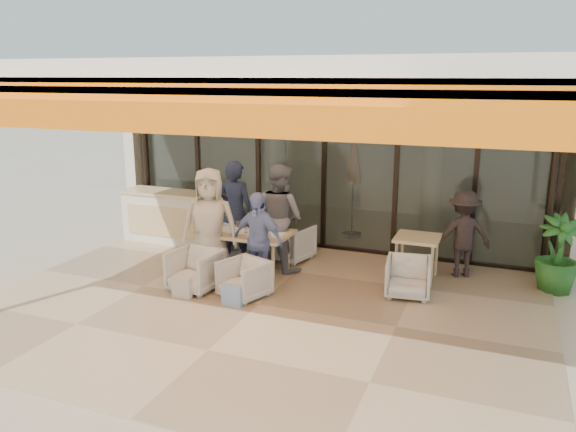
% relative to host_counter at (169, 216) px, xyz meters
% --- Properties ---
extents(ground, '(70.00, 70.00, 0.00)m').
position_rel_host_counter_xyz_m(ground, '(3.00, -2.30, -0.53)').
color(ground, '#C6B293').
rests_on(ground, ground).
extents(terrace_floor, '(8.00, 6.00, 0.01)m').
position_rel_host_counter_xyz_m(terrace_floor, '(3.00, -2.30, -0.53)').
color(terrace_floor, tan).
rests_on(terrace_floor, ground).
extents(terrace_structure, '(8.00, 6.00, 3.40)m').
position_rel_host_counter_xyz_m(terrace_structure, '(3.00, -2.56, 2.72)').
color(terrace_structure, silver).
rests_on(terrace_structure, ground).
extents(glass_storefront, '(8.08, 0.10, 3.20)m').
position_rel_host_counter_xyz_m(glass_storefront, '(3.00, 0.70, 1.07)').
color(glass_storefront, '#9EADA3').
rests_on(glass_storefront, ground).
extents(interior_block, '(9.05, 3.62, 3.52)m').
position_rel_host_counter_xyz_m(interior_block, '(3.01, 3.02, 1.70)').
color(interior_block, silver).
rests_on(interior_block, ground).
extents(host_counter, '(1.85, 0.65, 1.04)m').
position_rel_host_counter_xyz_m(host_counter, '(0.00, 0.00, 0.00)').
color(host_counter, silver).
rests_on(host_counter, ground).
extents(dining_table, '(1.50, 0.90, 0.93)m').
position_rel_host_counter_xyz_m(dining_table, '(2.24, -1.13, 0.16)').
color(dining_table, '#DBC186').
rests_on(dining_table, ground).
extents(chair_far_left, '(0.87, 0.85, 0.72)m').
position_rel_host_counter_xyz_m(chair_far_left, '(1.82, -0.18, -0.17)').
color(chair_far_left, silver).
rests_on(chair_far_left, ground).
extents(chair_far_right, '(0.84, 0.81, 0.72)m').
position_rel_host_counter_xyz_m(chair_far_right, '(2.66, -0.18, -0.17)').
color(chair_far_right, silver).
rests_on(chair_far_right, ground).
extents(chair_near_left, '(0.78, 0.74, 0.72)m').
position_rel_host_counter_xyz_m(chair_near_left, '(1.82, -2.08, -0.17)').
color(chair_near_left, silver).
rests_on(chair_near_left, ground).
extents(chair_near_right, '(0.80, 0.78, 0.65)m').
position_rel_host_counter_xyz_m(chair_near_right, '(2.66, -2.08, -0.21)').
color(chair_near_right, silver).
rests_on(chair_near_right, ground).
extents(diner_navy, '(0.69, 0.47, 1.85)m').
position_rel_host_counter_xyz_m(diner_navy, '(1.82, -0.68, 0.39)').
color(diner_navy, '#171E33').
rests_on(diner_navy, ground).
extents(diner_grey, '(1.09, 0.98, 1.84)m').
position_rel_host_counter_xyz_m(diner_grey, '(2.66, -0.68, 0.39)').
color(diner_grey, slate).
rests_on(diner_grey, ground).
extents(diner_cream, '(1.04, 0.84, 1.85)m').
position_rel_host_counter_xyz_m(diner_cream, '(1.82, -1.58, 0.39)').
color(diner_cream, beige).
rests_on(diner_cream, ground).
extents(diner_periwinkle, '(0.95, 0.53, 1.53)m').
position_rel_host_counter_xyz_m(diner_periwinkle, '(2.66, -1.58, 0.23)').
color(diner_periwinkle, '#7789C7').
rests_on(diner_periwinkle, ground).
extents(tote_bag_cream, '(0.30, 0.10, 0.34)m').
position_rel_host_counter_xyz_m(tote_bag_cream, '(1.82, -2.48, -0.36)').
color(tote_bag_cream, silver).
rests_on(tote_bag_cream, ground).
extents(tote_bag_blue, '(0.30, 0.10, 0.34)m').
position_rel_host_counter_xyz_m(tote_bag_blue, '(2.66, -2.48, -0.36)').
color(tote_bag_blue, '#99BFD8').
rests_on(tote_bag_blue, ground).
extents(side_table, '(0.70, 0.70, 0.74)m').
position_rel_host_counter_xyz_m(side_table, '(4.94, -0.39, 0.11)').
color(side_table, '#DBC186').
rests_on(side_table, ground).
extents(side_chair, '(0.72, 0.69, 0.67)m').
position_rel_host_counter_xyz_m(side_chair, '(4.94, -1.14, -0.20)').
color(side_chair, silver).
rests_on(side_chair, ground).
extents(standing_woman, '(1.08, 0.86, 1.47)m').
position_rel_host_counter_xyz_m(standing_woman, '(5.60, 0.05, 0.20)').
color(standing_woman, black).
rests_on(standing_woman, ground).
extents(potted_palm, '(0.86, 0.86, 1.20)m').
position_rel_host_counter_xyz_m(potted_palm, '(7.02, -0.07, 0.07)').
color(potted_palm, '#1E5919').
rests_on(potted_palm, ground).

